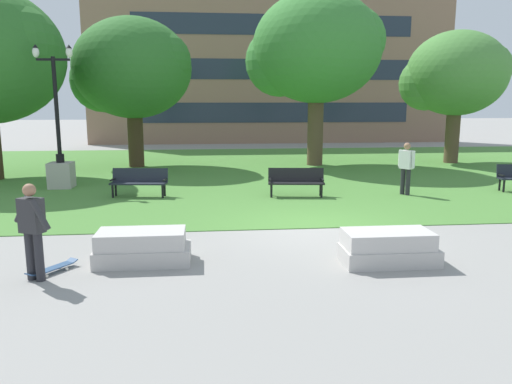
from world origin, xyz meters
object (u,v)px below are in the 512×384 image
object	(u,v)px
person_skateboarder	(32,226)
lamp_post_center	(60,160)
concrete_block_left	(388,248)
person_bystander_near_lawn	(406,166)
park_bench_near_right	(296,180)
skateboard	(53,268)
park_bench_near_left	(139,181)
concrete_block_center	(142,248)

from	to	relation	value
person_skateboarder	lamp_post_center	xyz separation A→B (m)	(-2.14, 9.46, 0.06)
concrete_block_left	lamp_post_center	distance (m)	12.58
lamp_post_center	person_bystander_near_lawn	distance (m)	11.89
person_skateboarder	park_bench_near_right	size ratio (longest dim) A/B	0.92
skateboard	lamp_post_center	distance (m)	9.44
person_skateboarder	park_bench_near_left	xyz separation A→B (m)	(0.83, 7.53, -0.43)
park_bench_near_right	lamp_post_center	xyz separation A→B (m)	(-8.01, 2.38, 0.48)
concrete_block_left	person_bystander_near_lawn	world-z (taller)	person_bystander_near_lawn
person_bystander_near_lawn	skateboard	bearing A→B (deg)	-144.64
concrete_block_center	park_bench_near_right	bearing A→B (deg)	56.80
skateboard	concrete_block_left	bearing A→B (deg)	-0.75
skateboard	lamp_post_center	world-z (taller)	lamp_post_center
person_skateboarder	skateboard	size ratio (longest dim) A/B	1.79
concrete_block_center	person_bystander_near_lawn	distance (m)	9.95
concrete_block_center	person_bystander_near_lawn	bearing A→B (deg)	38.66
person_skateboarder	skateboard	xyz separation A→B (m)	(0.17, 0.35, -0.88)
person_skateboarder	lamp_post_center	size ratio (longest dim) A/B	0.35
park_bench_near_right	lamp_post_center	distance (m)	8.37
concrete_block_left	skateboard	xyz separation A→B (m)	(-6.26, 0.08, -0.22)
person_skateboarder	lamp_post_center	world-z (taller)	lamp_post_center
park_bench_near_left	lamp_post_center	xyz separation A→B (m)	(-2.97, 1.93, 0.48)
park_bench_near_right	person_bystander_near_lawn	size ratio (longest dim) A/B	1.08
lamp_post_center	person_bystander_near_lawn	world-z (taller)	lamp_post_center
park_bench_near_right	skateboard	bearing A→B (deg)	-130.29
park_bench_near_left	concrete_block_center	bearing A→B (deg)	-82.34
park_bench_near_right	lamp_post_center	size ratio (longest dim) A/B	0.38
park_bench_near_left	person_bystander_near_lawn	world-z (taller)	person_bystander_near_lawn
park_bench_near_left	lamp_post_center	bearing A→B (deg)	146.96
park_bench_near_left	lamp_post_center	world-z (taller)	lamp_post_center
person_skateboarder	skateboard	bearing A→B (deg)	64.48
concrete_block_left	park_bench_near_left	bearing A→B (deg)	127.67
skateboard	person_skateboarder	bearing A→B (deg)	-115.52
concrete_block_left	person_skateboarder	xyz separation A→B (m)	(-6.43, -0.27, 0.66)
skateboard	park_bench_near_left	bearing A→B (deg)	84.76
park_bench_near_left	park_bench_near_right	xyz separation A→B (m)	(5.04, -0.45, 0.00)
concrete_block_center	person_skateboarder	xyz separation A→B (m)	(-1.74, -0.77, 0.66)
skateboard	lamp_post_center	bearing A→B (deg)	104.23
concrete_block_center	concrete_block_left	world-z (taller)	same
person_skateboarder	person_bystander_near_lawn	bearing A→B (deg)	36.29
park_bench_near_right	person_bystander_near_lawn	xyz separation A→B (m)	(3.62, -0.11, 0.44)
skateboard	person_bystander_near_lawn	world-z (taller)	person_bystander_near_lawn
person_bystander_near_lawn	lamp_post_center	bearing A→B (deg)	167.91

